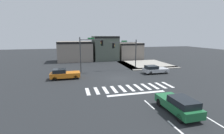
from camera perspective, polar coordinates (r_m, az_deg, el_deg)
ground_plane at (r=24.16m, az=2.71°, el=-4.11°), size 120.00×120.00×0.00m
crosswalk_near at (r=20.09m, az=6.50°, el=-7.36°), size 10.87×2.55×0.01m
lane_markings at (r=14.47m, az=21.90°, el=-15.79°), size 6.80×20.25×0.01m
bike_detector_marking at (r=17.24m, az=18.26°, el=-11.08°), size 0.99×0.99×0.01m
curb_corner_northeast at (r=35.78m, az=11.33°, el=0.84°), size 10.00×10.60×0.15m
storefront_row at (r=42.22m, az=-3.66°, el=6.10°), size 21.57×6.82×6.14m
traffic_signal_northeast at (r=30.03m, az=4.97°, el=6.33°), size 5.31×0.32×5.58m
traffic_signal_northwest at (r=27.59m, az=-7.97°, el=6.47°), size 4.19×0.32×6.07m
car_silver at (r=28.21m, az=14.87°, el=-0.83°), size 4.13×1.90×1.35m
car_orange at (r=24.83m, az=-16.66°, el=-2.38°), size 4.25×1.84×1.52m
car_green at (r=14.67m, az=22.55°, el=-12.17°), size 1.77×4.33×1.48m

